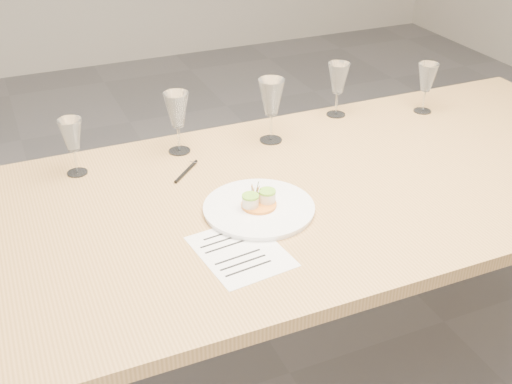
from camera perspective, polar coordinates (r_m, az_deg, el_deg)
name	(u,v)px	position (r m, az deg, el deg)	size (l,w,h in m)	color
ground	(290,373)	(2.35, 3.00, -15.76)	(7.00, 7.00, 0.00)	slate
dining_table	(296,209)	(1.92, 3.54, -1.50)	(2.40, 1.00, 0.75)	tan
dinner_plate	(259,207)	(1.77, 0.27, -1.36)	(0.31, 0.31, 0.08)	white
recipe_sheet	(240,251)	(1.62, -1.40, -5.30)	(0.23, 0.27, 0.00)	white
ballpoint_pen	(186,171)	(1.98, -6.22, 1.85)	(0.11, 0.11, 0.01)	black
wine_glass_0	(72,136)	(1.98, -16.07, 4.78)	(0.07, 0.07, 0.18)	white
wine_glass_1	(177,111)	(2.05, -7.05, 7.14)	(0.08, 0.08, 0.20)	white
wine_glass_2	(271,98)	(2.10, 1.38, 8.31)	(0.09, 0.09, 0.22)	white
wine_glass_3	(338,79)	(2.33, 7.32, 9.91)	(0.08, 0.08, 0.20)	white
wine_glass_4	(427,78)	(2.42, 14.95, 9.73)	(0.07, 0.07, 0.18)	white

